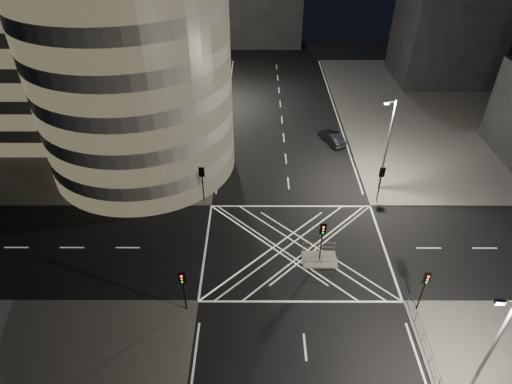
{
  "coord_description": "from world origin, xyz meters",
  "views": [
    {
      "loc": [
        -3.44,
        -27.73,
        26.84
      ],
      "look_at": [
        -3.5,
        4.36,
        3.0
      ],
      "focal_mm": 30.0,
      "sensor_mm": 36.0,
      "label": 1
    }
  ],
  "objects_px": {
    "traffic_signal_fr": "(381,178)",
    "street_lamp_right_near": "(488,353)",
    "traffic_signal_nl": "(183,284)",
    "traffic_signal_nr": "(425,285)",
    "street_lamp_left_near": "(199,129)",
    "street_lamp_left_far": "(213,67)",
    "central_island": "(319,259)",
    "traffic_signal_island": "(322,235)",
    "street_lamp_right_far": "(387,144)",
    "traffic_signal_fl": "(202,178)",
    "sedan": "(332,138)"
  },
  "relations": [
    {
      "from": "street_lamp_left_near",
      "to": "street_lamp_left_far",
      "type": "height_order",
      "value": "same"
    },
    {
      "from": "traffic_signal_fr",
      "to": "street_lamp_right_far",
      "type": "xyz_separation_m",
      "value": [
        0.64,
        2.2,
        2.63
      ]
    },
    {
      "from": "traffic_signal_nl",
      "to": "traffic_signal_nr",
      "type": "distance_m",
      "value": 17.6
    },
    {
      "from": "traffic_signal_fr",
      "to": "street_lamp_right_far",
      "type": "relative_size",
      "value": 0.4
    },
    {
      "from": "traffic_signal_fr",
      "to": "traffic_signal_nl",
      "type": "bearing_deg",
      "value": -142.31
    },
    {
      "from": "traffic_signal_fl",
      "to": "street_lamp_left_near",
      "type": "bearing_deg",
      "value": 96.97
    },
    {
      "from": "traffic_signal_fl",
      "to": "central_island",
      "type": "bearing_deg",
      "value": -37.54
    },
    {
      "from": "traffic_signal_fl",
      "to": "traffic_signal_island",
      "type": "xyz_separation_m",
      "value": [
        10.8,
        -8.3,
        0.0
      ]
    },
    {
      "from": "traffic_signal_fr",
      "to": "street_lamp_left_near",
      "type": "xyz_separation_m",
      "value": [
        -18.24,
        5.2,
        2.63
      ]
    },
    {
      "from": "traffic_signal_fr",
      "to": "traffic_signal_nr",
      "type": "height_order",
      "value": "same"
    },
    {
      "from": "central_island",
      "to": "street_lamp_right_near",
      "type": "relative_size",
      "value": 0.3
    },
    {
      "from": "central_island",
      "to": "traffic_signal_island",
      "type": "bearing_deg",
      "value": 0.0
    },
    {
      "from": "traffic_signal_fr",
      "to": "street_lamp_left_far",
      "type": "height_order",
      "value": "street_lamp_left_far"
    },
    {
      "from": "central_island",
      "to": "traffic_signal_fl",
      "type": "distance_m",
      "value": 13.91
    },
    {
      "from": "traffic_signal_nr",
      "to": "sedan",
      "type": "xyz_separation_m",
      "value": [
        -2.88,
        25.55,
        -2.2
      ]
    },
    {
      "from": "central_island",
      "to": "traffic_signal_nr",
      "type": "xyz_separation_m",
      "value": [
        6.8,
        -5.3,
        2.84
      ]
    },
    {
      "from": "traffic_signal_island",
      "to": "street_lamp_left_near",
      "type": "xyz_separation_m",
      "value": [
        -11.44,
        13.5,
        2.63
      ]
    },
    {
      "from": "traffic_signal_fr",
      "to": "traffic_signal_fl",
      "type": "bearing_deg",
      "value": 180.0
    },
    {
      "from": "traffic_signal_fl",
      "to": "traffic_signal_nr",
      "type": "bearing_deg",
      "value": -37.69
    },
    {
      "from": "traffic_signal_nr",
      "to": "sedan",
      "type": "distance_m",
      "value": 25.8
    },
    {
      "from": "traffic_signal_island",
      "to": "street_lamp_right_near",
      "type": "xyz_separation_m",
      "value": [
        7.44,
        -12.5,
        2.63
      ]
    },
    {
      "from": "traffic_signal_nl",
      "to": "sedan",
      "type": "xyz_separation_m",
      "value": [
        14.72,
        25.55,
        -2.2
      ]
    },
    {
      "from": "traffic_signal_island",
      "to": "sedan",
      "type": "relative_size",
      "value": 0.92
    },
    {
      "from": "traffic_signal_island",
      "to": "sedan",
      "type": "height_order",
      "value": "traffic_signal_island"
    },
    {
      "from": "traffic_signal_fr",
      "to": "traffic_signal_nr",
      "type": "relative_size",
      "value": 1.0
    },
    {
      "from": "central_island",
      "to": "street_lamp_left_far",
      "type": "relative_size",
      "value": 0.3
    },
    {
      "from": "traffic_signal_nl",
      "to": "traffic_signal_nr",
      "type": "height_order",
      "value": "same"
    },
    {
      "from": "street_lamp_left_near",
      "to": "street_lamp_right_near",
      "type": "bearing_deg",
      "value": -54.03
    },
    {
      "from": "sedan",
      "to": "traffic_signal_island",
      "type": "bearing_deg",
      "value": 55.68
    },
    {
      "from": "street_lamp_left_near",
      "to": "sedan",
      "type": "relative_size",
      "value": 2.3
    },
    {
      "from": "traffic_signal_nl",
      "to": "street_lamp_left_far",
      "type": "xyz_separation_m",
      "value": [
        -0.64,
        36.8,
        2.63
      ]
    },
    {
      "from": "street_lamp_right_far",
      "to": "sedan",
      "type": "height_order",
      "value": "street_lamp_right_far"
    },
    {
      "from": "central_island",
      "to": "street_lamp_right_far",
      "type": "distance_m",
      "value": 13.98
    },
    {
      "from": "traffic_signal_nr",
      "to": "street_lamp_left_far",
      "type": "relative_size",
      "value": 0.4
    },
    {
      "from": "traffic_signal_fl",
      "to": "traffic_signal_nr",
      "type": "relative_size",
      "value": 1.0
    },
    {
      "from": "street_lamp_left_far",
      "to": "sedan",
      "type": "bearing_deg",
      "value": -36.23
    },
    {
      "from": "street_lamp_left_near",
      "to": "sedan",
      "type": "height_order",
      "value": "street_lamp_left_near"
    },
    {
      "from": "traffic_signal_island",
      "to": "street_lamp_left_near",
      "type": "bearing_deg",
      "value": 130.27
    },
    {
      "from": "traffic_signal_nr",
      "to": "sedan",
      "type": "height_order",
      "value": "traffic_signal_nr"
    },
    {
      "from": "traffic_signal_nl",
      "to": "street_lamp_right_near",
      "type": "relative_size",
      "value": 0.4
    },
    {
      "from": "traffic_signal_nl",
      "to": "street_lamp_left_near",
      "type": "xyz_separation_m",
      "value": [
        -0.64,
        18.8,
        2.63
      ]
    },
    {
      "from": "street_lamp_right_near",
      "to": "sedan",
      "type": "bearing_deg",
      "value": 96.13
    },
    {
      "from": "street_lamp_left_near",
      "to": "traffic_signal_fr",
      "type": "bearing_deg",
      "value": -15.92
    },
    {
      "from": "traffic_signal_fl",
      "to": "street_lamp_right_far",
      "type": "bearing_deg",
      "value": 6.88
    },
    {
      "from": "traffic_signal_nr",
      "to": "street_lamp_right_far",
      "type": "distance_m",
      "value": 16.03
    },
    {
      "from": "traffic_signal_nl",
      "to": "street_lamp_left_near",
      "type": "bearing_deg",
      "value": 91.94
    },
    {
      "from": "street_lamp_right_near",
      "to": "street_lamp_left_far",
      "type": "bearing_deg",
      "value": 113.21
    },
    {
      "from": "central_island",
      "to": "street_lamp_right_far",
      "type": "bearing_deg",
      "value": 54.7
    },
    {
      "from": "traffic_signal_fl",
      "to": "traffic_signal_nl",
      "type": "distance_m",
      "value": 13.6
    },
    {
      "from": "traffic_signal_fr",
      "to": "street_lamp_right_near",
      "type": "xyz_separation_m",
      "value": [
        0.64,
        -20.8,
        2.63
      ]
    }
  ]
}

